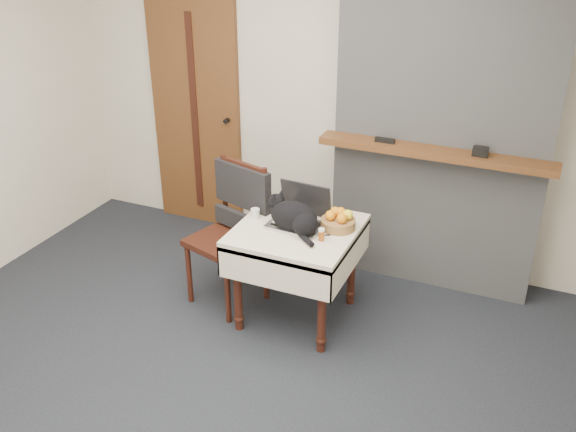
% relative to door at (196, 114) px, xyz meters
% --- Properties ---
extents(ground, '(4.50, 4.50, 0.00)m').
position_rel_door_xyz_m(ground, '(1.20, -1.97, -1.00)').
color(ground, black).
rests_on(ground, ground).
extents(room_shell, '(4.52, 4.01, 2.61)m').
position_rel_door_xyz_m(room_shell, '(1.20, -1.51, 0.76)').
color(room_shell, beige).
rests_on(room_shell, ground).
extents(door, '(0.82, 0.10, 2.00)m').
position_rel_door_xyz_m(door, '(0.00, 0.00, 0.00)').
color(door, brown).
rests_on(door, ground).
extents(chimney, '(1.62, 0.48, 2.60)m').
position_rel_door_xyz_m(chimney, '(2.10, -0.13, 0.30)').
color(chimney, gray).
rests_on(chimney, ground).
extents(side_table, '(0.78, 0.78, 0.70)m').
position_rel_door_xyz_m(side_table, '(1.37, -1.05, -0.41)').
color(side_table, '#37150F').
rests_on(side_table, ground).
extents(laptop, '(0.38, 0.33, 0.27)m').
position_rel_door_xyz_m(laptop, '(1.37, -0.98, -0.23)').
color(laptop, '#B7B7BC').
rests_on(laptop, side_table).
extents(cat, '(0.43, 0.33, 0.23)m').
position_rel_door_xyz_m(cat, '(1.38, -1.09, -0.20)').
color(cat, black).
rests_on(cat, side_table).
extents(cream_jar, '(0.06, 0.06, 0.07)m').
position_rel_door_xyz_m(cream_jar, '(1.06, -1.03, -0.27)').
color(cream_jar, silver).
rests_on(cream_jar, side_table).
extents(pill_bottle, '(0.04, 0.04, 0.08)m').
position_rel_door_xyz_m(pill_bottle, '(1.58, -1.15, -0.26)').
color(pill_bottle, '#9B4713').
rests_on(pill_bottle, side_table).
extents(fruit_basket, '(0.23, 0.23, 0.13)m').
position_rel_door_xyz_m(fruit_basket, '(1.62, -0.94, -0.25)').
color(fruit_basket, olive).
rests_on(fruit_basket, side_table).
extents(desk_clutter, '(0.16, 0.04, 0.01)m').
position_rel_door_xyz_m(desk_clutter, '(1.57, -1.01, -0.30)').
color(desk_clutter, black).
rests_on(desk_clutter, side_table).
extents(chair, '(0.58, 0.57, 1.03)m').
position_rel_door_xyz_m(chair, '(0.87, -0.96, -0.34)').
color(chair, '#37150F').
rests_on(chair, ground).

